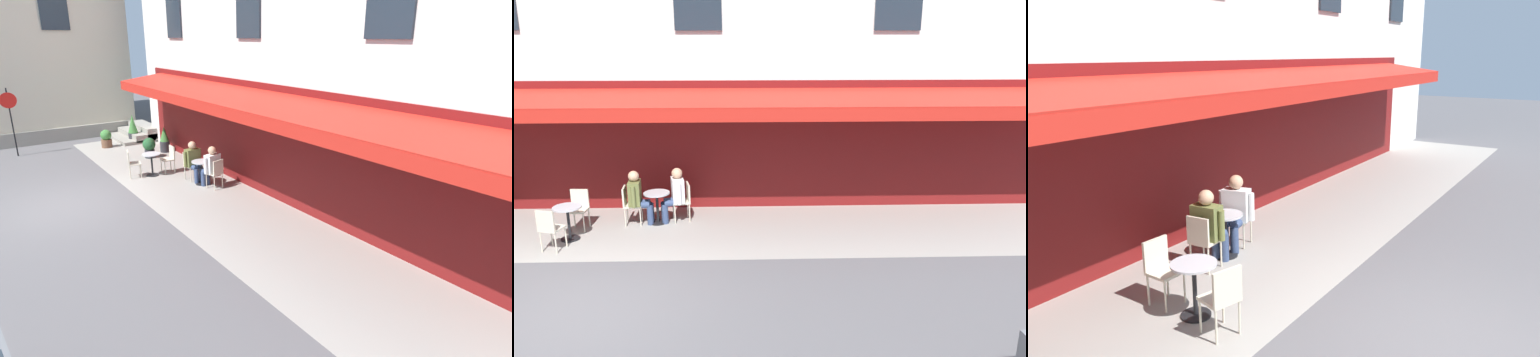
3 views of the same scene
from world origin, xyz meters
The scene contains 10 objects.
ground_plane centered at (0.00, 0.00, 0.00)m, with size 70.00×70.00×0.00m, color #565456.
sidewalk_cafe_terrace centered at (-3.25, -3.40, 0.00)m, with size 20.50×3.20×0.01m, color gray.
cafe_table_near_entrance centered at (1.07, -2.94, 0.49)m, with size 0.60×0.60×0.75m.
cafe_chair_cream_under_awning centered at (1.23, -2.33, 0.55)m, with size 0.49×0.49×0.91m.
cafe_chair_cream_back_row centered at (1.04, -3.57, 0.55)m, with size 0.42×0.42×0.91m.
cafe_table_mid_terrace centered at (-0.67, -3.86, 0.49)m, with size 0.60×0.60×0.75m.
cafe_chair_cream_by_window centered at (-0.04, -3.80, 0.55)m, with size 0.44×0.44×0.91m.
cafe_chair_cream_corner_right centered at (-1.28, -4.02, 0.55)m, with size 0.49×0.49×0.91m.
seated_patron_in_white centered at (-1.07, -3.97, 0.70)m, with size 0.60×0.64×1.30m.
seated_companion_in_olive centered at (-0.25, -3.82, 0.69)m, with size 0.56×0.65×1.29m.
Camera 2 is at (-2.92, 7.38, 4.37)m, focal length 35.61 mm.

